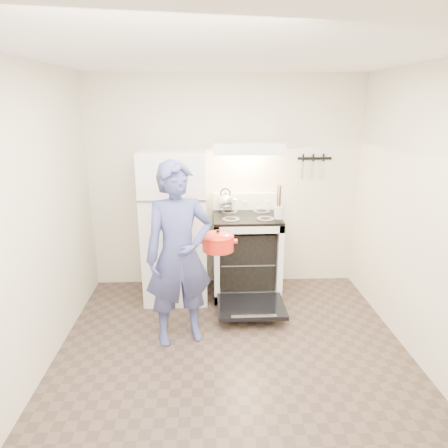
{
  "coord_description": "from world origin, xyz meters",
  "views": [
    {
      "loc": [
        -0.22,
        -2.86,
        2.19
      ],
      "look_at": [
        -0.05,
        1.0,
        1.0
      ],
      "focal_mm": 32.0,
      "sensor_mm": 36.0,
      "label": 1
    }
  ],
  "objects": [
    {
      "name": "oven_rack",
      "position": [
        0.23,
        1.48,
        0.44
      ],
      "size": [
        0.6,
        0.52,
        0.01
      ],
      "primitive_type": "cube",
      "color": "slate",
      "rests_on": "stove_body"
    },
    {
      "name": "backsplash",
      "position": [
        0.23,
        1.76,
        1.05
      ],
      "size": [
        0.76,
        0.07,
        0.2
      ],
      "primitive_type": "cube",
      "color": "white",
      "rests_on": "cooktop"
    },
    {
      "name": "pizza_stone",
      "position": [
        0.21,
        1.54,
        0.45
      ],
      "size": [
        0.33,
        0.33,
        0.02
      ],
      "primitive_type": "cylinder",
      "color": "#876148",
      "rests_on": "oven_rack"
    },
    {
      "name": "knife_strip",
      "position": [
        1.05,
        1.79,
        1.55
      ],
      "size": [
        0.4,
        0.02,
        0.03
      ],
      "primitive_type": "cube",
      "color": "black",
      "rests_on": "back_wall"
    },
    {
      "name": "person",
      "position": [
        -0.48,
        0.52,
        0.86
      ],
      "size": [
        0.72,
        0.57,
        1.71
      ],
      "primitive_type": "imported",
      "rotation": [
        0.0,
        0.0,
        0.29
      ],
      "color": "navy",
      "rests_on": "floor"
    },
    {
      "name": "refrigerator",
      "position": [
        -0.58,
        1.45,
        0.85
      ],
      "size": [
        0.7,
        0.7,
        1.7
      ],
      "primitive_type": "cube",
      "color": "white",
      "rests_on": "floor"
    },
    {
      "name": "range_hood",
      "position": [
        0.23,
        1.55,
        1.71
      ],
      "size": [
        0.76,
        0.5,
        0.12
      ],
      "primitive_type": "cube",
      "color": "white",
      "rests_on": "back_wall"
    },
    {
      "name": "utensil_jar",
      "position": [
        0.55,
        1.25,
        1.05
      ],
      "size": [
        0.1,
        0.1,
        0.13
      ],
      "primitive_type": "cylinder",
      "rotation": [
        0.0,
        0.0,
        -0.16
      ],
      "color": "silver",
      "rests_on": "cooktop"
    },
    {
      "name": "stove_body",
      "position": [
        0.23,
        1.48,
        0.46
      ],
      "size": [
        0.76,
        0.65,
        0.92
      ],
      "primitive_type": "cube",
      "color": "white",
      "rests_on": "floor"
    },
    {
      "name": "tea_kettle",
      "position": [
        -0.0,
        1.67,
        1.09
      ],
      "size": [
        0.23,
        0.19,
        0.28
      ],
      "primitive_type": null,
      "color": "silver",
      "rests_on": "cooktop"
    },
    {
      "name": "back_wall",
      "position": [
        0.0,
        1.8,
        1.25
      ],
      "size": [
        3.2,
        0.02,
        2.5
      ],
      "primitive_type": "cube",
      "color": "beige",
      "rests_on": "ground"
    },
    {
      "name": "oven_door",
      "position": [
        0.23,
        0.88,
        0.12
      ],
      "size": [
        0.7,
        0.54,
        0.04
      ],
      "primitive_type": "cube",
      "color": "black",
      "rests_on": "floor"
    },
    {
      "name": "dutch_oven",
      "position": [
        -0.12,
        0.74,
        0.89
      ],
      "size": [
        0.37,
        0.3,
        0.24
      ],
      "primitive_type": null,
      "color": "red",
      "rests_on": "person"
    },
    {
      "name": "floor",
      "position": [
        0.0,
        0.0,
        0.0
      ],
      "size": [
        3.6,
        3.6,
        0.0
      ],
      "primitive_type": "plane",
      "color": "#4E3D34",
      "rests_on": "ground"
    },
    {
      "name": "cooktop",
      "position": [
        0.23,
        1.48,
        0.94
      ],
      "size": [
        0.76,
        0.65,
        0.03
      ],
      "primitive_type": "cube",
      "color": "black",
      "rests_on": "stove_body"
    }
  ]
}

